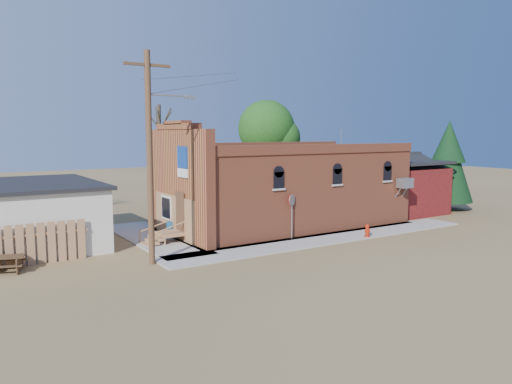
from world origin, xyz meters
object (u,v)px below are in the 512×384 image
stop_sign (292,204)px  utility_pole (151,153)px  brick_bar (280,187)px  fire_hydrant (367,230)px  picnic_table (3,262)px  trash_barrel (171,229)px

stop_sign → utility_pole: bearing=-179.2°
brick_bar → fire_hydrant: (1.79, -5.50, -1.92)m
utility_pole → brick_bar: bearing=23.7°
brick_bar → utility_pole: 10.96m
utility_pole → fire_hydrant: (11.58, -1.20, -4.35)m
utility_pole → picnic_table: 7.36m
trash_barrel → picnic_table: (-8.45, -2.72, -0.04)m
stop_sign → fire_hydrant: bearing=-29.5°
brick_bar → stop_sign: bearing=-117.3°
fire_hydrant → picnic_table: size_ratio=0.37×
utility_pole → picnic_table: utility_pole is taller
fire_hydrant → brick_bar: bearing=86.2°
stop_sign → trash_barrel: 6.66m
brick_bar → fire_hydrant: bearing=-71.9°
utility_pole → fire_hydrant: size_ratio=12.96×
utility_pole → picnic_table: size_ratio=4.81×
fire_hydrant → stop_sign: size_ratio=0.29×
brick_bar → fire_hydrant: brick_bar is taller
brick_bar → utility_pole: bearing=-156.3°
fire_hydrant → stop_sign: stop_sign is taller
utility_pole → trash_barrel: (2.84, 4.72, -4.30)m
stop_sign → picnic_table: stop_sign is taller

